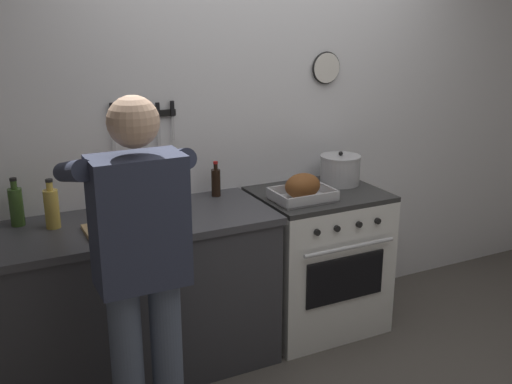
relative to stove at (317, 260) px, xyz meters
name	(u,v)px	position (x,y,z in m)	size (l,w,h in m)	color
wall_back	(261,121)	(-0.22, 0.36, 0.85)	(6.00, 0.13, 2.60)	silver
counter_block	(88,306)	(-1.43, 0.00, 0.01)	(2.03, 0.65, 0.90)	#38383D
stove	(317,260)	(0.00, 0.00, 0.00)	(0.76, 0.67, 0.90)	white
person_cook	(140,262)	(-1.31, -0.66, 0.50)	(0.51, 0.63, 1.66)	#4C566B
roasting_pan	(303,189)	(-0.18, -0.09, 0.52)	(0.35, 0.26, 0.16)	#B7B7BC
stock_pot	(340,170)	(0.21, 0.09, 0.54)	(0.26, 0.26, 0.21)	#B7B7BC
cutting_board	(121,228)	(-1.25, -0.11, 0.46)	(0.36, 0.24, 0.02)	tan
bottle_vinegar	(157,196)	(-1.01, 0.05, 0.56)	(0.06, 0.06, 0.25)	#997F4C
bottle_hot_sauce	(117,203)	(-1.22, 0.07, 0.54)	(0.04, 0.04, 0.21)	red
bottle_soy_sauce	(216,182)	(-0.60, 0.21, 0.54)	(0.05, 0.05, 0.21)	black
bottle_cooking_oil	(52,208)	(-1.55, 0.08, 0.56)	(0.07, 0.07, 0.26)	gold
bottle_olive_oil	(16,206)	(-1.71, 0.20, 0.56)	(0.07, 0.07, 0.25)	#385623
bottle_wine_red	(135,189)	(-1.10, 0.15, 0.58)	(0.07, 0.07, 0.31)	#47141E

